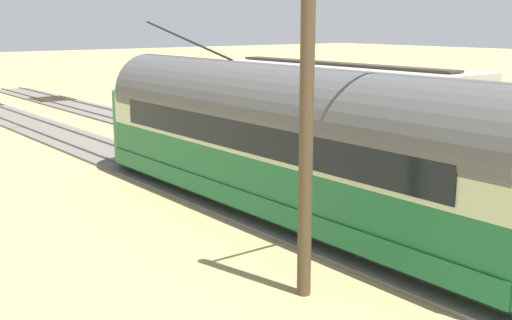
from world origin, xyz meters
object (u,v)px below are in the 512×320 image
at_px(catenary_pole_mid_near, 310,108).
at_px(track_end_bumper, 239,140).
at_px(vintage_streetcar, 282,139).
at_px(switch_stand, 228,120).
at_px(boxcar_adjacent, 336,115).

relative_size(catenary_pole_mid_near, track_end_bumper, 4.03).
xyz_separation_m(vintage_streetcar, track_end_bumper, (-4.96, -8.85, -1.86)).
bearing_deg(catenary_pole_mid_near, switch_stand, -120.19).
relative_size(vintage_streetcar, track_end_bumper, 10.03).
distance_m(vintage_streetcar, boxcar_adjacent, 5.78).
relative_size(vintage_streetcar, switch_stand, 14.62).
xyz_separation_m(vintage_streetcar, boxcar_adjacent, (-4.96, -2.97, -0.10)).
height_order(boxcar_adjacent, switch_stand, boxcar_adjacent).
height_order(catenary_pole_mid_near, switch_stand, catenary_pole_mid_near).
bearing_deg(switch_stand, catenary_pole_mid_near, 59.81).
bearing_deg(switch_stand, track_end_bumper, 62.50).
xyz_separation_m(boxcar_adjacent, track_end_bumper, (0.00, -5.88, -1.76)).
bearing_deg(switch_stand, vintage_streetcar, 61.22).
xyz_separation_m(vintage_streetcar, switch_stand, (-6.73, -12.26, -1.56)).
bearing_deg(track_end_bumper, vintage_streetcar, 60.74).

